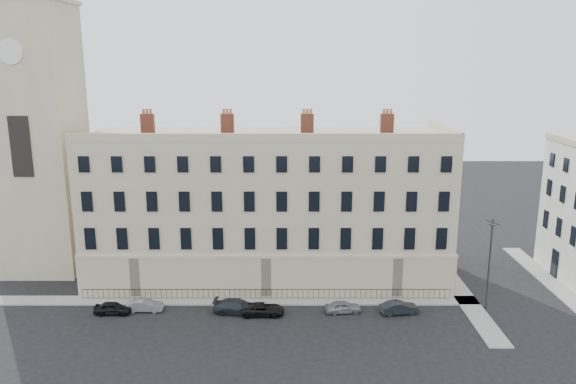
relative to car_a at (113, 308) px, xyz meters
name	(u,v)px	position (x,y,z in m)	size (l,w,h in m)	color
ground	(334,326)	(19.64, -2.29, -0.56)	(160.00, 160.00, 0.00)	black
terrace	(268,206)	(13.67, 9.68, 6.93)	(36.22, 12.22, 17.00)	#B7AC88
church_tower	(34,96)	(-10.36, 11.71, 18.10)	(8.00, 8.13, 44.00)	#B7AC88
pavement_terrace	(224,301)	(9.64, 2.71, -0.50)	(48.00, 2.00, 0.12)	gray
pavement_east_return	(457,288)	(32.64, 5.71, -0.50)	(2.00, 24.00, 0.12)	gray
pavement_adjacent	(548,280)	(42.64, 7.71, -0.50)	(2.00, 20.00, 0.12)	gray
railings	(266,294)	(13.64, 3.11, -0.01)	(35.00, 0.04, 0.96)	black
car_a	(113,308)	(0.00, 0.00, 0.00)	(1.33, 3.31, 1.13)	black
car_b	(145,305)	(2.72, 0.61, -0.02)	(1.15, 3.29, 1.08)	slate
car_c	(238,306)	(11.18, 0.19, 0.07)	(1.76, 4.34, 1.26)	#23272E
car_d	(263,309)	(13.46, -0.19, -0.02)	(1.79, 3.88, 1.08)	black
car_e	(343,307)	(20.69, 0.29, -0.02)	(1.30, 3.22, 1.10)	gray
car_f	(399,308)	(25.72, 0.04, 0.01)	(1.21, 3.48, 1.15)	black
streetlamp	(489,260)	(33.80, 0.99, 4.19)	(0.86, 1.76, 8.58)	#323438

